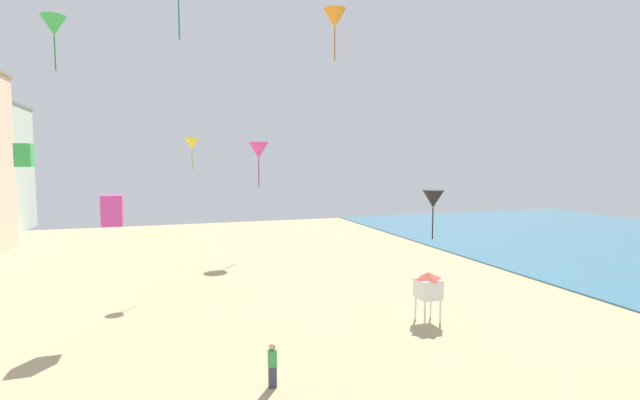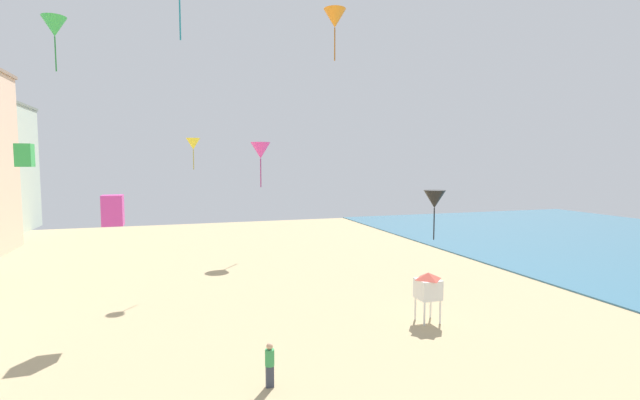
{
  "view_description": "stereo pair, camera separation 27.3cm",
  "coord_description": "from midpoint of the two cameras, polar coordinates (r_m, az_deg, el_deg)",
  "views": [
    {
      "loc": [
        -4.05,
        -2.2,
        8.07
      ],
      "look_at": [
        3.82,
        21.36,
        6.05
      ],
      "focal_mm": 25.4,
      "sensor_mm": 36.0,
      "label": 1
    },
    {
      "loc": [
        -3.79,
        -2.29,
        8.07
      ],
      "look_at": [
        3.82,
        21.36,
        6.05
      ],
      "focal_mm": 25.4,
      "sensor_mm": 36.0,
      "label": 2
    }
  ],
  "objects": [
    {
      "name": "lifeguard_stand",
      "position": [
        24.04,
        13.78,
        -10.52
      ],
      "size": [
        1.1,
        1.1,
        2.55
      ],
      "rotation": [
        0.0,
        0.0,
        -0.26
      ],
      "color": "white",
      "rests_on": "ground"
    },
    {
      "name": "kite_black_delta",
      "position": [
        32.74,
        14.46,
        0.1
      ],
      "size": [
        1.54,
        1.54,
        3.5
      ],
      "color": "black"
    },
    {
      "name": "kite_orange_delta",
      "position": [
        26.49,
        2.2,
        21.89
      ],
      "size": [
        1.21,
        1.21,
        2.75
      ],
      "color": "orange"
    },
    {
      "name": "kite_flyer",
      "position": [
        17.38,
        -5.88,
        -19.69
      ],
      "size": [
        0.34,
        0.34,
        1.64
      ],
      "rotation": [
        0.0,
        0.0,
        5.39
      ],
      "color": "#383D4C",
      "rests_on": "ground"
    },
    {
      "name": "kite_green_box",
      "position": [
        22.17,
        -32.91,
        4.75
      ],
      "size": [
        0.6,
        0.6,
        0.95
      ],
      "color": "green"
    },
    {
      "name": "kite_yellow_delta",
      "position": [
        32.24,
        -15.45,
        6.83
      ],
      "size": [
        0.94,
        0.94,
        2.15
      ],
      "color": "yellow"
    },
    {
      "name": "kite_magenta_box",
      "position": [
        24.21,
        -24.35,
        -1.2
      ],
      "size": [
        0.95,
        0.95,
        1.5
      ],
      "color": "#DB3D9E"
    },
    {
      "name": "kite_green_delta",
      "position": [
        24.14,
        -30.18,
        18.36
      ],
      "size": [
        1.03,
        1.03,
        2.35
      ],
      "color": "green"
    },
    {
      "name": "kite_magenta_delta",
      "position": [
        40.73,
        -7.31,
        6.2
      ],
      "size": [
        1.76,
        1.76,
        3.99
      ],
      "color": "#DB3D9E"
    }
  ]
}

